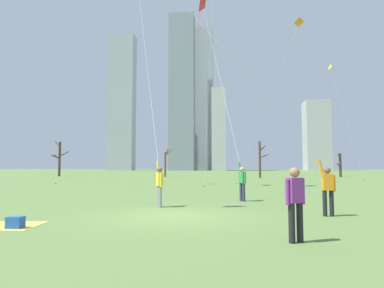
# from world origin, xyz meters

# --- Properties ---
(ground_plane) EXTENTS (400.00, 400.00, 0.00)m
(ground_plane) POSITION_xyz_m (0.00, 0.00, 0.00)
(ground_plane) COLOR #5B7A3D
(kite_flyer_midfield_left_teal) EXTENTS (4.93, 12.52, 18.27)m
(kite_flyer_midfield_left_teal) POSITION_xyz_m (-1.93, 4.89, 4.60)
(kite_flyer_midfield_left_teal) COLOR gray
(kite_flyer_midfield_left_teal) RESTS_ON ground
(kite_flyer_foreground_right_pink) EXTENTS (14.70, 2.55, 18.33)m
(kite_flyer_foreground_right_pink) POSITION_xyz_m (2.91, 0.20, 3.63)
(kite_flyer_foreground_right_pink) COLOR black
(kite_flyer_foreground_right_pink) RESTS_ON ground
(kite_flyer_far_back_red) EXTENTS (3.06, 10.17, 15.31)m
(kite_flyer_far_back_red) POSITION_xyz_m (1.89, 7.21, 4.29)
(kite_flyer_far_back_red) COLOR #33384C
(kite_flyer_far_back_red) RESTS_ON ground
(bystander_far_off_by_trees) EXTENTS (0.46, 0.34, 1.62)m
(bystander_far_off_by_trees) POSITION_xyz_m (3.29, -3.35, 0.90)
(bystander_far_off_by_trees) COLOR black
(bystander_far_off_by_trees) RESTS_ON ground
(distant_kite_high_overhead_purple) EXTENTS (5.03, 3.73, 17.63)m
(distant_kite_high_overhead_purple) POSITION_xyz_m (-10.26, 15.75, 15.99)
(distant_kite_high_overhead_purple) COLOR purple
(distant_kite_high_overhead_purple) RESTS_ON ground
(distant_kite_drifting_left_green) EXTENTS (0.97, 5.49, 22.01)m
(distant_kite_drifting_left_green) POSITION_xyz_m (0.48, 20.21, 18.08)
(distant_kite_drifting_left_green) COLOR green
(distant_kite_drifting_left_green) RESTS_ON ground
(distant_kite_drifting_right_yellow) EXTENTS (2.53, 4.14, 15.21)m
(distant_kite_drifting_right_yellow) POSITION_xyz_m (15.63, 32.47, 13.30)
(distant_kite_drifting_right_yellow) COLOR yellow
(distant_kite_drifting_right_yellow) RESTS_ON ground
(distant_kite_low_near_trees_orange) EXTENTS (6.96, 1.48, 16.50)m
(distant_kite_low_near_trees_orange) POSITION_xyz_m (8.43, 21.42, 14.47)
(distant_kite_low_near_trees_orange) COLOR orange
(distant_kite_low_near_trees_orange) RESTS_ON ground
(picnic_spot) EXTENTS (1.92, 1.56, 0.31)m
(picnic_spot) POSITION_xyz_m (-4.00, -2.38, 0.09)
(picnic_spot) COLOR #D8BF4C
(picnic_spot) RESTS_ON ground
(bare_tree_center) EXTENTS (1.21, 2.68, 3.75)m
(bare_tree_center) POSITION_xyz_m (19.37, 42.13, 2.01)
(bare_tree_center) COLOR #423326
(bare_tree_center) RESTS_ON ground
(bare_tree_left_of_center) EXTENTS (1.57, 1.55, 5.35)m
(bare_tree_left_of_center) POSITION_xyz_m (6.59, 37.41, 2.78)
(bare_tree_left_of_center) COLOR #4C3828
(bare_tree_left_of_center) RESTS_ON ground
(bare_tree_rightmost) EXTENTS (1.38, 2.63, 4.64)m
(bare_tree_rightmost) POSITION_xyz_m (-8.08, 40.53, 2.36)
(bare_tree_rightmost) COLOR brown
(bare_tree_rightmost) RESTS_ON ground
(bare_tree_far_right_edge) EXTENTS (2.57, 2.26, 6.02)m
(bare_tree_far_right_edge) POSITION_xyz_m (-26.76, 41.63, 3.09)
(bare_tree_far_right_edge) COLOR #4C3828
(bare_tree_far_right_edge) RESTS_ON ground
(skyline_tall_tower) EXTENTS (11.45, 6.16, 60.45)m
(skyline_tall_tower) POSITION_xyz_m (-44.81, 126.75, 30.22)
(skyline_tall_tower) COLOR #9EA3AD
(skyline_tall_tower) RESTS_ON ground
(skyline_short_annex) EXTENTS (11.73, 6.93, 67.16)m
(skyline_short_annex) POSITION_xyz_m (-10.47, 138.88, 33.58)
(skyline_short_annex) COLOR #9EA3AD
(skyline_short_annex) RESTS_ON ground
(skyline_squat_block) EXTENTS (5.85, 6.49, 34.48)m
(skyline_squat_block) POSITION_xyz_m (-1.61, 123.60, 17.24)
(skyline_squat_block) COLOR #B2B2B7
(skyline_squat_block) RESTS_ON ground
(skyline_wide_slab) EXTENTS (10.84, 6.43, 68.02)m
(skyline_wide_slab) POSITION_xyz_m (-17.56, 125.39, 34.01)
(skyline_wide_slab) COLOR gray
(skyline_wide_slab) RESTS_ON ground
(skyline_slender_spire) EXTENTS (10.72, 9.86, 31.81)m
(skyline_slender_spire) POSITION_xyz_m (42.73, 142.29, 15.90)
(skyline_slender_spire) COLOR #B2B2B7
(skyline_slender_spire) RESTS_ON ground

